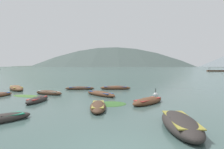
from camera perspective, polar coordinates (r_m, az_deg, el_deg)
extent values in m
plane|color=#425B56|center=(1506.76, -2.32, 2.26)|extent=(6000.00, 6000.00, 0.00)
cone|color=#56665B|center=(1648.94, -14.03, 7.68)|extent=(1206.85, 1206.85, 314.85)
cone|color=#4C5B56|center=(1480.38, 0.23, 9.45)|extent=(1253.31, 1253.31, 370.52)
cone|color=#56665B|center=(2001.52, 24.00, 5.93)|extent=(1046.22, 1046.22, 268.60)
ellipsoid|color=brown|center=(20.44, -3.20, -5.45)|extent=(3.49, 4.09, 0.55)
cube|color=#28519E|center=(20.41, -3.20, -4.99)|extent=(2.51, 2.94, 0.05)
cube|color=brown|center=(20.41, -3.20, -4.85)|extent=(0.63, 0.51, 0.04)
ellipsoid|color=brown|center=(16.37, 10.01, -7.41)|extent=(3.51, 3.65, 0.58)
cube|color=#B22D28|center=(16.34, 10.01, -6.81)|extent=(2.53, 2.63, 0.05)
cube|color=brown|center=(16.33, 10.02, -6.63)|extent=(0.64, 0.60, 0.04)
ellipsoid|color=#4C3323|center=(25.94, -9.00, -3.85)|extent=(3.67, 0.99, 0.48)
cube|color=#28519E|center=(25.93, -9.00, -3.54)|extent=(2.64, 0.71, 0.05)
cube|color=#4C3323|center=(25.92, -9.00, -3.43)|extent=(0.09, 0.62, 0.04)
ellipsoid|color=brown|center=(25.89, 0.96, -3.79)|extent=(3.90, 1.28, 0.56)
cube|color=#28519E|center=(25.87, 0.96, -3.41)|extent=(2.80, 0.92, 0.05)
cube|color=brown|center=(25.87, 0.96, -3.30)|extent=(0.11, 0.77, 0.04)
ellipsoid|color=brown|center=(27.83, -25.27, -3.51)|extent=(3.63, 4.62, 0.69)
cube|color=olive|center=(27.81, -25.28, -3.08)|extent=(2.61, 3.33, 0.05)
cube|color=brown|center=(27.80, -25.28, -2.98)|extent=(0.85, 0.58, 0.04)
ellipsoid|color=#4C3323|center=(14.15, -3.94, -8.97)|extent=(1.09, 3.88, 0.55)
cube|color=olive|center=(14.12, -3.95, -8.31)|extent=(0.78, 2.79, 0.05)
cube|color=#4C3323|center=(14.11, -3.95, -8.11)|extent=(0.74, 0.08, 0.04)
ellipsoid|color=#2D2826|center=(17.94, -20.18, -6.70)|extent=(1.49, 3.40, 0.54)
cube|color=#B22D28|center=(17.91, -20.19, -6.19)|extent=(1.08, 2.45, 0.05)
cube|color=#2D2826|center=(17.90, -20.19, -6.03)|extent=(0.65, 0.19, 0.04)
ellipsoid|color=#4C3323|center=(22.24, -17.29, -4.93)|extent=(3.44, 2.54, 0.53)
cube|color=#B7B2A3|center=(22.22, -17.30, -4.52)|extent=(2.48, 1.83, 0.05)
cube|color=#4C3323|center=(22.22, -17.30, -4.40)|extent=(0.41, 0.66, 0.04)
ellipsoid|color=#2D2826|center=(10.29, 18.65, -13.02)|extent=(1.93, 4.72, 0.79)
cube|color=olive|center=(10.23, 18.67, -11.73)|extent=(1.39, 3.40, 0.05)
cube|color=#2D2826|center=(10.22, 18.67, -11.46)|extent=(1.02, 0.18, 0.04)
cube|color=#4C3323|center=(125.03, 27.36, 0.88)|extent=(10.54, 5.68, 0.90)
cylinder|color=#4C4742|center=(127.10, 28.92, 1.38)|extent=(0.10, 0.10, 1.80)
cylinder|color=#4C4742|center=(125.28, 25.54, 1.43)|extent=(0.10, 0.10, 1.80)
cylinder|color=#4C4742|center=(123.01, 25.76, 1.42)|extent=(0.10, 0.10, 1.80)
cube|color=#9E998E|center=(125.00, 27.38, 1.81)|extent=(8.85, 4.77, 0.12)
sphere|color=silver|center=(20.65, 12.13, -5.62)|extent=(0.46, 0.46, 0.46)
cylinder|color=black|center=(20.61, 12.14, -4.72)|extent=(0.06, 0.06, 0.65)
ellipsoid|color=#477033|center=(21.68, -22.69, -5.62)|extent=(3.78, 2.88, 0.14)
ellipsoid|color=#38662D|center=(15.94, -0.49, -8.28)|extent=(3.13, 3.01, 0.14)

